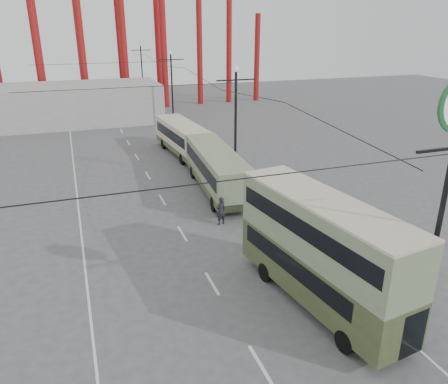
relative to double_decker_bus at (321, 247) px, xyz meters
name	(u,v)px	position (x,y,z in m)	size (l,w,h in m)	color
ground	(263,327)	(-3.13, -0.78, -2.95)	(160.00, 160.00, 0.00)	#4E4E50
road_markings	(155,184)	(-3.99, 18.92, -2.94)	(12.52, 120.00, 0.01)	silver
lamp_post_mid	(236,126)	(2.47, 17.22, 1.73)	(3.20, 0.44, 9.32)	black
lamp_post_far	(172,90)	(2.47, 39.22, 1.73)	(3.20, 0.44, 9.32)	black
lamp_post_distant	(142,73)	(2.47, 61.22, 1.73)	(3.20, 0.44, 9.32)	black
fairground_shed	(75,104)	(-9.13, 46.22, -0.45)	(22.00, 10.00, 5.00)	#979792
double_decker_bus	(321,247)	(0.00, 0.00, 0.00)	(3.80, 10.05, 5.27)	#354223
single_decker_green	(216,168)	(0.33, 15.73, -1.11)	(3.50, 11.71, 3.26)	gray
single_decker_cream	(182,137)	(0.42, 26.67, -1.16)	(3.34, 10.38, 3.18)	beige
pedestrian	(221,211)	(-1.40, 9.71, -1.99)	(0.70, 0.46, 1.92)	black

